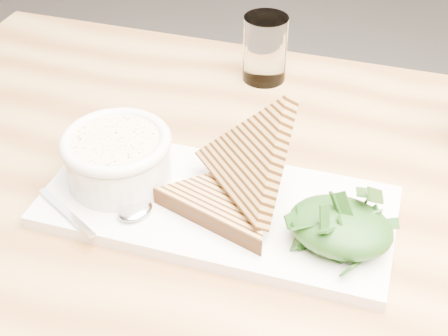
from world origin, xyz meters
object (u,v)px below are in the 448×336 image
at_px(table_top, 262,219).
at_px(soup_bowl, 119,163).
at_px(platter, 217,207).
at_px(glass_near, 265,49).

bearing_deg(table_top, soup_bowl, -167.18).
bearing_deg(platter, table_top, 33.59).
bearing_deg(soup_bowl, glass_near, 78.32).
bearing_deg(glass_near, soup_bowl, -101.68).
xyz_separation_m(platter, glass_near, (-0.06, 0.30, 0.04)).
bearing_deg(glass_near, platter, -79.34).
distance_m(table_top, glass_near, 0.30).
distance_m(table_top, platter, 0.06).
height_order(table_top, soup_bowl, soup_bowl).
bearing_deg(table_top, platter, -146.41).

